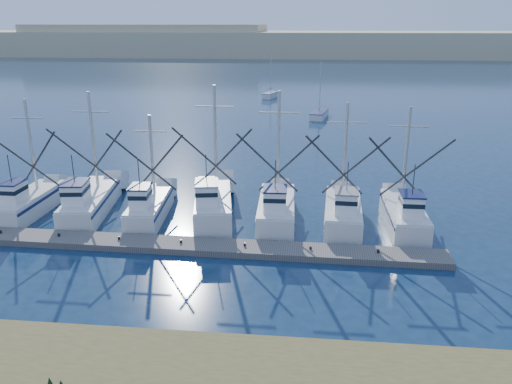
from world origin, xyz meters
TOP-DOWN VIEW (x-y plane):
  - ground at (0.00, 0.00)m, footprint 500.00×500.00m
  - floating_dock at (-6.43, 6.00)m, footprint 30.46×2.63m
  - dune_ridge at (0.00, 210.00)m, footprint 360.00×60.00m
  - trawler_fleet at (-6.24, 10.92)m, footprint 29.07×8.79m
  - sailboat_near at (1.93, 52.83)m, footprint 2.98×6.47m
  - sailboat_far at (-6.86, 73.20)m, footprint 2.95×5.12m

SIDE VIEW (x-z plane):
  - ground at x=0.00m, z-range 0.00..0.00m
  - floating_dock at x=-6.43m, z-range 0.00..0.41m
  - sailboat_near at x=1.93m, z-range -3.56..4.54m
  - sailboat_far at x=-6.86m, z-range -3.54..4.56m
  - trawler_fleet at x=-6.24m, z-range -3.65..5.63m
  - dune_ridge at x=0.00m, z-range 0.00..10.00m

